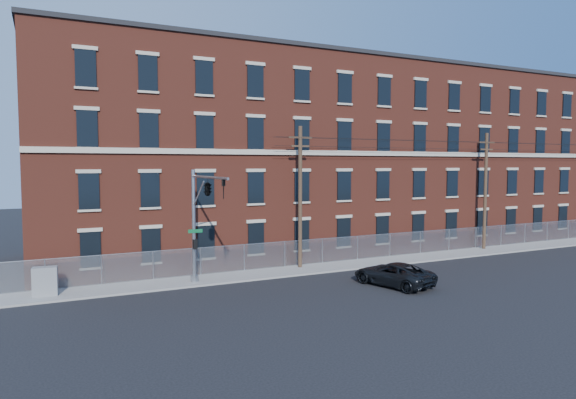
% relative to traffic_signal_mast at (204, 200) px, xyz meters
% --- Properties ---
extents(ground, '(140.00, 140.00, 0.00)m').
position_rel_traffic_signal_mast_xyz_m(ground, '(6.00, -2.18, -5.39)').
color(ground, black).
rests_on(ground, ground).
extents(sidewalk, '(65.00, 3.00, 0.12)m').
position_rel_traffic_signal_mast_xyz_m(sidewalk, '(18.00, 2.82, -5.33)').
color(sidewalk, gray).
rests_on(sidewalk, ground).
extents(mill_building, '(55.30, 14.32, 16.30)m').
position_rel_traffic_signal_mast_xyz_m(mill_building, '(18.00, 11.75, 2.76)').
color(mill_building, maroon).
rests_on(mill_building, ground).
extents(chain_link_fence, '(59.06, 0.06, 1.85)m').
position_rel_traffic_signal_mast_xyz_m(chain_link_fence, '(18.00, 4.12, -4.33)').
color(chain_link_fence, '#A5A8AD').
rests_on(chain_link_fence, ground).
extents(traffic_signal_mast, '(0.90, 6.75, 7.00)m').
position_rel_traffic_signal_mast_xyz_m(traffic_signal_mast, '(0.00, 0.00, 0.00)').
color(traffic_signal_mast, '#9EA0A5').
rests_on(traffic_signal_mast, ground).
extents(utility_pole_near, '(1.80, 0.28, 10.00)m').
position_rel_traffic_signal_mast_xyz_m(utility_pole_near, '(8.00, 3.42, -0.05)').
color(utility_pole_near, '#4B3625').
rests_on(utility_pole_near, ground).
extents(utility_pole_mid, '(1.80, 0.28, 10.00)m').
position_rel_traffic_signal_mast_xyz_m(utility_pole_mid, '(26.00, 3.42, -0.05)').
color(utility_pole_mid, '#4B3625').
rests_on(utility_pole_mid, ground).
extents(overhead_wires, '(40.00, 0.62, 0.62)m').
position_rel_traffic_signal_mast_xyz_m(overhead_wires, '(26.00, 3.42, 3.73)').
color(overhead_wires, black).
rests_on(overhead_wires, ground).
extents(pickup_truck, '(3.64, 5.59, 1.43)m').
position_rel_traffic_signal_mast_xyz_m(pickup_truck, '(10.86, -3.53, -4.67)').
color(pickup_truck, black).
rests_on(pickup_truck, ground).
extents(utility_cabinet, '(1.35, 0.77, 1.61)m').
position_rel_traffic_signal_mast_xyz_m(utility_cabinet, '(-8.41, 2.68, -4.46)').
color(utility_cabinet, slate).
rests_on(utility_cabinet, sidewalk).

